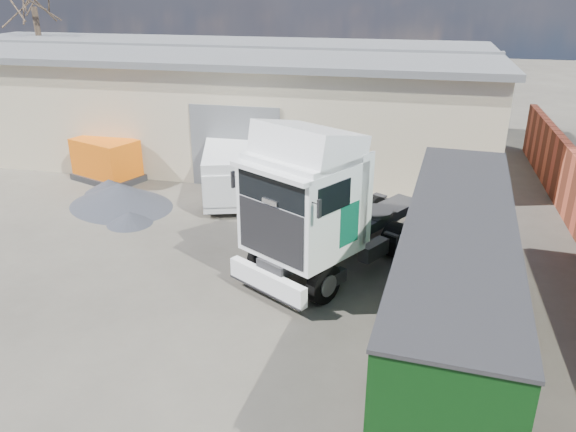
% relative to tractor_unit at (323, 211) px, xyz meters
% --- Properties ---
extents(ground, '(120.00, 120.00, 0.00)m').
position_rel_tractor_unit_xyz_m(ground, '(-3.01, -2.97, -2.07)').
color(ground, '#282621').
rests_on(ground, ground).
extents(warehouse, '(30.60, 12.60, 5.42)m').
position_rel_tractor_unit_xyz_m(warehouse, '(-9.01, 13.03, 0.59)').
color(warehouse, beige).
rests_on(warehouse, ground).
extents(tractor_unit, '(6.07, 7.60, 4.93)m').
position_rel_tractor_unit_xyz_m(tractor_unit, '(0.00, 0.00, 0.00)').
color(tractor_unit, black).
rests_on(tractor_unit, ground).
extents(box_trailer, '(3.17, 11.12, 3.65)m').
position_rel_tractor_unit_xyz_m(box_trailer, '(3.64, -3.33, 0.15)').
color(box_trailer, '#2D2D30').
rests_on(box_trailer, ground).
extents(panel_van, '(3.63, 5.71, 2.17)m').
position_rel_tractor_unit_xyz_m(panel_van, '(-4.76, 5.71, -0.95)').
color(panel_van, black).
rests_on(panel_van, ground).
extents(orange_skip, '(3.54, 2.88, 1.91)m').
position_rel_tractor_unit_xyz_m(orange_skip, '(-11.01, 6.57, -1.24)').
color(orange_skip, '#2D2D30').
rests_on(orange_skip, ground).
extents(gravel_heap, '(6.06, 6.06, 0.96)m').
position_rel_tractor_unit_xyz_m(gravel_heap, '(-8.95, 3.78, -1.63)').
color(gravel_heap, black).
rests_on(gravel_heap, ground).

